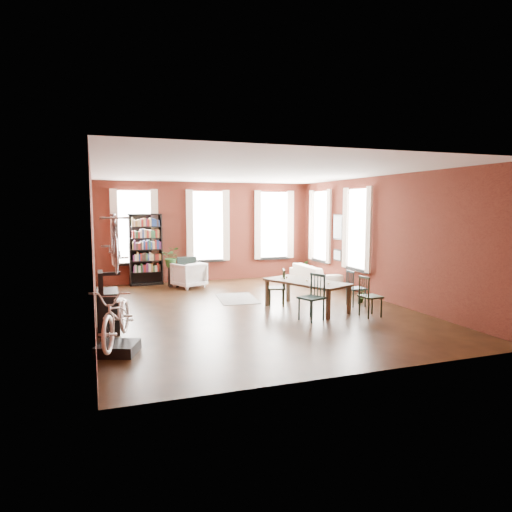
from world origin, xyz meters
name	(u,v)px	position (x,y,z in m)	size (l,w,h in m)	color
room	(254,218)	(0.25, 0.62, 2.14)	(9.00, 9.04, 3.22)	black
dining_table	(306,295)	(1.16, -0.49, 0.34)	(0.91, 2.00, 0.68)	brown
dining_chair_a	(311,298)	(0.82, -1.43, 0.49)	(0.45, 0.45, 0.98)	#163231
dining_chair_b	(277,288)	(0.67, 0.14, 0.44)	(0.41, 0.41, 0.89)	black
dining_chair_c	(371,296)	(2.21, -1.56, 0.45)	(0.41, 0.41, 0.90)	black
dining_chair_d	(356,288)	(2.49, -0.52, 0.43)	(0.40, 0.40, 0.87)	#183135
bookshelf	(146,249)	(-2.00, 4.30, 1.10)	(1.00, 0.32, 2.20)	black
white_armchair	(189,274)	(-0.85, 3.39, 0.42)	(0.81, 0.76, 0.84)	silver
cream_sofa	(315,271)	(2.95, 2.60, 0.41)	(2.08, 0.61, 0.81)	beige
striped_rug	(237,299)	(0.00, 1.27, 0.01)	(0.96, 1.53, 0.01)	black
bike_trainer	(118,348)	(-3.18, -2.39, 0.09)	(0.62, 0.62, 0.18)	black
bike_wall_rack	(102,308)	(-3.40, -1.80, 0.65)	(0.16, 0.60, 1.30)	black
console_table	(108,311)	(-3.28, -0.90, 0.40)	(0.40, 0.80, 0.80)	black
plant_stand	(173,277)	(-1.26, 3.72, 0.29)	(0.29, 0.29, 0.59)	black
plant_by_sofa	(304,273)	(3.29, 4.09, 0.13)	(0.32, 0.58, 0.26)	#2A5723
plant_small	(361,300)	(2.81, -0.23, 0.08)	(0.23, 0.43, 0.16)	#2D5221
bicycle_floor	(117,289)	(-3.16, -2.37, 1.07)	(0.62, 0.94, 1.78)	white
bicycle_hung	(114,223)	(-3.15, -1.80, 2.13)	(0.47, 1.00, 1.66)	#A5A8AD
plant_on_stand	(172,259)	(-1.30, 3.76, 0.83)	(0.55, 0.62, 0.48)	#245120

